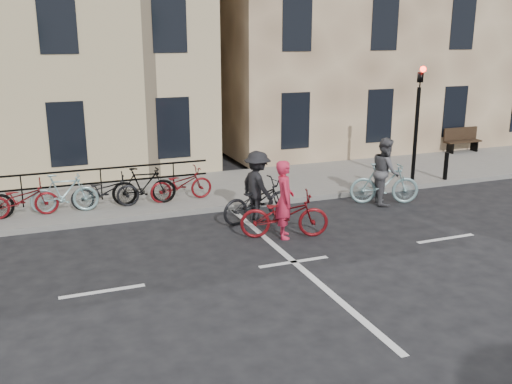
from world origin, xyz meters
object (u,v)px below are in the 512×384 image
object	(u,v)px
bench	(462,139)
cyclist_pink	(284,211)
traffic_light	(418,110)
cyclist_grey	(385,177)
cyclist_dark	(257,194)

from	to	relation	value
bench	cyclist_pink	size ratio (longest dim) A/B	0.71
traffic_light	bench	size ratio (longest dim) A/B	2.44
traffic_light	bench	distance (m)	6.14
traffic_light	cyclist_grey	bearing A→B (deg)	-146.49
cyclist_grey	cyclist_dark	world-z (taller)	cyclist_grey
bench	cyclist_grey	world-z (taller)	cyclist_grey
traffic_light	cyclist_pink	size ratio (longest dim) A/B	1.74
traffic_light	cyclist_pink	bearing A→B (deg)	-153.94
traffic_light	cyclist_dark	world-z (taller)	traffic_light
cyclist_grey	cyclist_dark	size ratio (longest dim) A/B	0.94
cyclist_pink	cyclist_dark	world-z (taller)	cyclist_pink
bench	cyclist_grey	xyz separation A→B (m)	(-6.72, -4.67, 0.10)
cyclist_pink	cyclist_grey	distance (m)	4.12
cyclist_pink	cyclist_dark	distance (m)	1.41
cyclist_dark	traffic_light	bearing A→B (deg)	-89.51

